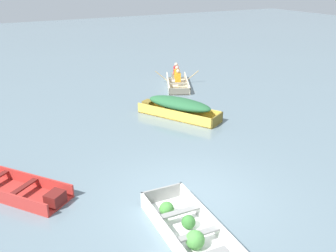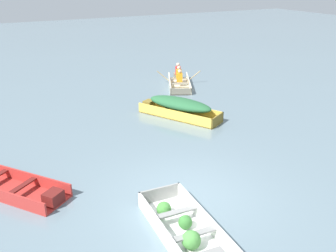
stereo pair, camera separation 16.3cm
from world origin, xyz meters
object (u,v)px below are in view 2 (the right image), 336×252
skiff_red_mid_moored (12,188)px  rowboat_cream_with_crew (179,81)px  dinghy_white_foreground (186,231)px  skiff_yellow_near_moored (179,106)px

skiff_red_mid_moored → rowboat_cream_with_crew: (8.73, 6.75, 0.09)m
dinghy_white_foreground → skiff_yellow_near_moored: (3.42, 6.42, 0.28)m
skiff_red_mid_moored → rowboat_cream_with_crew: size_ratio=1.02×
rowboat_cream_with_crew → dinghy_white_foreground: bearing=-118.5°
skiff_yellow_near_moored → skiff_red_mid_moored: (-6.50, -2.78, -0.33)m
skiff_yellow_near_moored → rowboat_cream_with_crew: bearing=60.7°
skiff_yellow_near_moored → skiff_red_mid_moored: 7.08m
skiff_yellow_near_moored → skiff_red_mid_moored: size_ratio=1.03×
dinghy_white_foreground → skiff_yellow_near_moored: skiff_yellow_near_moored is taller
dinghy_white_foreground → skiff_yellow_near_moored: bearing=62.0°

